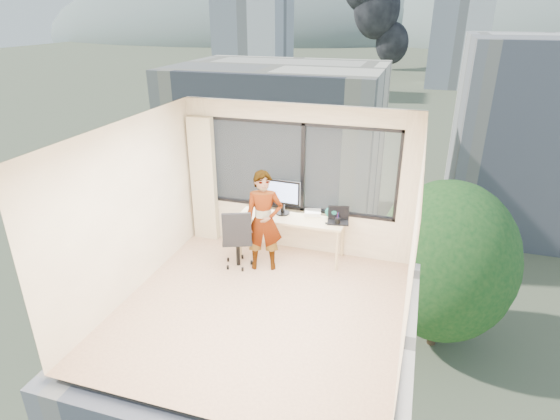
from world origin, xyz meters
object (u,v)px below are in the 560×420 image
at_px(monitor, 283,197).
at_px(game_console, 313,213).
at_px(chair, 237,236).
at_px(person, 264,221).
at_px(handbag, 333,213).
at_px(laptop, 338,216).
at_px(desk, 291,236).

height_order(monitor, game_console, monitor).
xyz_separation_m(chair, monitor, (0.58, 0.66, 0.52)).
xyz_separation_m(chair, person, (0.44, 0.07, 0.31)).
bearing_deg(game_console, handbag, -20.63).
bearing_deg(chair, person, -12.41).
bearing_deg(laptop, chair, -169.27).
bearing_deg(laptop, monitor, 165.76).
xyz_separation_m(person, laptop, (1.12, 0.51, 0.02)).
distance_m(game_console, laptop, 0.52).
bearing_deg(game_console, monitor, 179.09).
distance_m(monitor, game_console, 0.59).
xyz_separation_m(desk, person, (-0.32, -0.51, 0.47)).
bearing_deg(handbag, chair, -165.88).
height_order(desk, game_console, game_console).
height_order(desk, monitor, monitor).
distance_m(desk, laptop, 0.94).
xyz_separation_m(desk, game_console, (0.32, 0.20, 0.41)).
bearing_deg(desk, chair, -142.78).
height_order(desk, chair, chair).
bearing_deg(desk, person, -122.37).
height_order(game_console, laptop, laptop).
relative_size(chair, game_console, 3.91).
xyz_separation_m(person, handbag, (1.00, 0.66, 0.01)).
xyz_separation_m(game_console, laptop, (0.48, -0.20, 0.08)).
bearing_deg(handbag, game_console, 160.34).
height_order(chair, laptop, chair).
distance_m(person, monitor, 0.64).
bearing_deg(desk, monitor, 156.61).
bearing_deg(person, handbag, 15.42).
bearing_deg(monitor, desk, -20.43).
xyz_separation_m(monitor, laptop, (0.98, -0.08, -0.20)).
xyz_separation_m(game_console, handbag, (0.35, -0.04, 0.07)).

